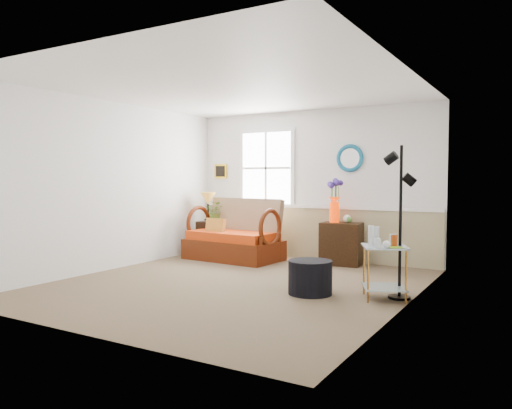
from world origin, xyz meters
The scene contains 19 objects.
floor centered at (0.00, 0.00, 0.00)m, with size 4.50×5.00×0.01m, color brown.
ceiling centered at (0.00, 0.00, 2.60)m, with size 4.50×5.00×0.01m, color white.
walls centered at (0.00, 0.00, 1.30)m, with size 4.51×5.01×2.60m.
wainscot centered at (0.00, 2.48, 0.45)m, with size 4.46×0.02×0.90m, color tan.
chair_rail centered at (0.00, 2.47, 0.92)m, with size 4.46×0.04×0.06m, color white.
window centered at (-0.90, 2.47, 1.60)m, with size 1.14×0.06×1.44m, color white, non-canonical shape.
picture centered at (-1.92, 2.48, 1.55)m, with size 0.28×0.03×0.28m, color gold.
mirror centered at (0.70, 2.48, 1.75)m, with size 0.47×0.47×0.07m, color #168AB8.
loveseat centered at (-1.12, 1.70, 0.53)m, with size 1.62×0.92×1.06m, color #4A1E05, non-canonical shape.
throw_pillow centered at (-1.41, 1.57, 0.53)m, with size 0.37×0.09×0.37m, color #BF7011, non-canonical shape.
lamp_stand centered at (-1.86, 1.99, 0.31)m, with size 0.35×0.35×0.61m, color black, non-canonical shape.
table_lamp centered at (-1.89, 2.01, 0.88)m, with size 0.30×0.30×0.54m, color gold, non-canonical shape.
potted_plant centered at (-1.71, 2.00, 0.76)m, with size 0.34×0.37×0.29m, color #4C802F.
cabinet centered at (0.69, 2.15, 0.35)m, with size 0.64×0.41×0.69m, color black, non-canonical shape.
flower_vase centered at (0.55, 2.18, 1.04)m, with size 0.20×0.20×0.70m, color red, non-canonical shape.
side_table centered at (1.95, 0.21, 0.31)m, with size 0.49×0.49×0.63m, color #B0752D, non-canonical shape.
tabletop_items centered at (1.96, 0.16, 0.75)m, with size 0.39×0.39×0.24m, color silver, non-canonical shape.
floor_lamp centered at (2.10, 0.32, 0.90)m, with size 0.26×0.26×1.80m, color black, non-canonical shape.
ottoman centered at (1.10, 0.00, 0.21)m, with size 0.54×0.54×0.41m, color black.
Camera 1 is at (3.58, -5.53, 1.41)m, focal length 35.00 mm.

